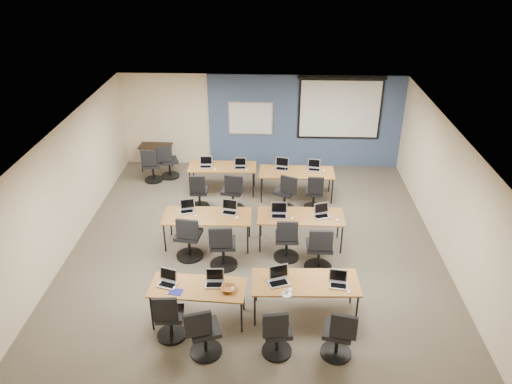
{
  "coord_description": "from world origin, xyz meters",
  "views": [
    {
      "loc": [
        0.37,
        -9.05,
        6.2
      ],
      "look_at": [
        0.01,
        0.4,
        1.21
      ],
      "focal_mm": 35.0,
      "sensor_mm": 36.0,
      "label": 1
    }
  ],
  "objects_px": {
    "training_table_back_left": "(222,168)",
    "laptop_7": "(322,213)",
    "spare_chair_a": "(168,164)",
    "task_chair_0": "(169,320)",
    "training_table_front_right": "(305,284)",
    "task_chair_3": "(339,337)",
    "task_chair_10": "(286,196)",
    "training_table_mid_left": "(207,217)",
    "laptop_3": "(338,282)",
    "training_table_front_left": "(198,289)",
    "utility_table": "(156,148)",
    "laptop_8": "(206,164)",
    "projector_screen": "(340,105)",
    "task_chair_11": "(314,195)",
    "laptop_5": "(229,209)",
    "laptop_11": "(314,167)",
    "task_chair_9": "(233,195)",
    "task_chair_2": "(277,336)",
    "laptop_2": "(279,278)",
    "laptop_6": "(279,213)",
    "laptop_4": "(187,208)",
    "laptop_10": "(282,166)",
    "task_chair_1": "(204,335)",
    "task_chair_8": "(199,194)",
    "laptop_0": "(168,281)",
    "whiteboard": "(251,118)",
    "task_chair_5": "(223,249)",
    "training_table_mid_right": "(301,217)",
    "task_chair_7": "(319,252)",
    "training_table_back_right": "(297,173)",
    "laptop_1": "(215,280)",
    "laptop_9": "(240,165)",
    "task_chair_4": "(189,241)",
    "spare_chair_b": "(152,168)"
  },
  "relations": [
    {
      "from": "projector_screen",
      "to": "laptop_6",
      "type": "bearing_deg",
      "value": -112.16
    },
    {
      "from": "training_table_back_right",
      "to": "laptop_4",
      "type": "relative_size",
      "value": 6.04
    },
    {
      "from": "whiteboard",
      "to": "task_chair_7",
      "type": "relative_size",
      "value": 1.22
    },
    {
      "from": "projector_screen",
      "to": "task_chair_11",
      "type": "height_order",
      "value": "projector_screen"
    },
    {
      "from": "training_table_back_left",
      "to": "laptop_7",
      "type": "distance_m",
      "value": 3.41
    },
    {
      "from": "task_chair_3",
      "to": "whiteboard",
      "type": "bearing_deg",
      "value": 116.54
    },
    {
      "from": "task_chair_10",
      "to": "task_chair_2",
      "type": "bearing_deg",
      "value": -67.96
    },
    {
      "from": "projector_screen",
      "to": "laptop_11",
      "type": "xyz_separation_m",
      "value": [
        -0.78,
        -1.77,
        -1.1
      ]
    },
    {
      "from": "task_chair_2",
      "to": "task_chair_10",
      "type": "xyz_separation_m",
      "value": [
        0.21,
        4.79,
        0.01
      ]
    },
    {
      "from": "task_chair_1",
      "to": "utility_table",
      "type": "xyz_separation_m",
      "value": [
        -2.3,
        7.1,
        0.24
      ]
    },
    {
      "from": "training_table_mid_left",
      "to": "whiteboard",
      "type": "bearing_deg",
      "value": 79.33
    },
    {
      "from": "laptop_4",
      "to": "laptop_8",
      "type": "distance_m",
      "value": 2.34
    },
    {
      "from": "training_table_mid_right",
      "to": "training_table_back_left",
      "type": "xyz_separation_m",
      "value": [
        -1.94,
        2.46,
        -0.0
      ]
    },
    {
      "from": "task_chair_1",
      "to": "training_table_back_left",
      "type": "bearing_deg",
      "value": 74.77
    },
    {
      "from": "laptop_6",
      "to": "task_chair_5",
      "type": "bearing_deg",
      "value": -141.62
    },
    {
      "from": "laptop_1",
      "to": "task_chair_9",
      "type": "relative_size",
      "value": 0.31
    },
    {
      "from": "task_chair_8",
      "to": "spare_chair_a",
      "type": "height_order",
      "value": "spare_chair_a"
    },
    {
      "from": "laptop_7",
      "to": "laptop_8",
      "type": "relative_size",
      "value": 1.03
    },
    {
      "from": "task_chair_3",
      "to": "laptop_10",
      "type": "xyz_separation_m",
      "value": [
        -0.87,
        5.69,
        0.38
      ]
    },
    {
      "from": "task_chair_8",
      "to": "spare_chair_b",
      "type": "bearing_deg",
      "value": 134.51
    },
    {
      "from": "laptop_11",
      "to": "spare_chair_b",
      "type": "height_order",
      "value": "spare_chair_b"
    },
    {
      "from": "task_chair_4",
      "to": "laptop_5",
      "type": "xyz_separation_m",
      "value": [
        0.8,
        0.73,
        0.36
      ]
    },
    {
      "from": "laptop_9",
      "to": "task_chair_4",
      "type": "bearing_deg",
      "value": -108.62
    },
    {
      "from": "training_table_mid_left",
      "to": "laptop_3",
      "type": "xyz_separation_m",
      "value": [
        2.57,
        -2.26,
        0.1
      ]
    },
    {
      "from": "training_table_mid_left",
      "to": "laptop_10",
      "type": "relative_size",
      "value": 5.5
    },
    {
      "from": "task_chair_9",
      "to": "projector_screen",
      "type": "bearing_deg",
      "value": 55.72
    },
    {
      "from": "task_chair_1",
      "to": "laptop_11",
      "type": "relative_size",
      "value": 3.17
    },
    {
      "from": "task_chair_4",
      "to": "training_table_front_right",
      "type": "bearing_deg",
      "value": -27.46
    },
    {
      "from": "training_table_back_right",
      "to": "spare_chair_a",
      "type": "distance_m",
      "value": 3.68
    },
    {
      "from": "task_chair_8",
      "to": "utility_table",
      "type": "distance_m",
      "value": 2.73
    },
    {
      "from": "task_chair_0",
      "to": "task_chair_2",
      "type": "xyz_separation_m",
      "value": [
        1.8,
        -0.3,
        -0.0
      ]
    },
    {
      "from": "spare_chair_a",
      "to": "laptop_4",
      "type": "bearing_deg",
      "value": -92.4
    },
    {
      "from": "task_chair_9",
      "to": "spare_chair_a",
      "type": "relative_size",
      "value": 1.03
    },
    {
      "from": "training_table_front_left",
      "to": "utility_table",
      "type": "bearing_deg",
      "value": 112.03
    },
    {
      "from": "training_table_front_right",
      "to": "laptop_0",
      "type": "relative_size",
      "value": 5.86
    },
    {
      "from": "laptop_5",
      "to": "laptop_8",
      "type": "bearing_deg",
      "value": 120.08
    },
    {
      "from": "training_table_front_left",
      "to": "task_chair_11",
      "type": "relative_size",
      "value": 1.74
    },
    {
      "from": "laptop_4",
      "to": "training_table_front_right",
      "type": "bearing_deg",
      "value": -60.06
    },
    {
      "from": "whiteboard",
      "to": "utility_table",
      "type": "bearing_deg",
      "value": -171.61
    },
    {
      "from": "task_chair_10",
      "to": "training_table_back_right",
      "type": "bearing_deg",
      "value": 92.6
    },
    {
      "from": "laptop_0",
      "to": "laptop_2",
      "type": "xyz_separation_m",
      "value": [
        1.94,
        0.13,
        0.01
      ]
    },
    {
      "from": "task_chair_1",
      "to": "laptop_6",
      "type": "bearing_deg",
      "value": 52.21
    },
    {
      "from": "laptop_2",
      "to": "laptop_5",
      "type": "xyz_separation_m",
      "value": [
        -1.07,
        2.4,
        -0.0
      ]
    },
    {
      "from": "training_table_front_right",
      "to": "task_chair_10",
      "type": "xyz_separation_m",
      "value": [
        -0.29,
        3.79,
        -0.28
      ]
    },
    {
      "from": "training_table_front_right",
      "to": "task_chair_3",
      "type": "distance_m",
      "value": 1.15
    },
    {
      "from": "task_chair_1",
      "to": "laptop_2",
      "type": "xyz_separation_m",
      "value": [
        1.2,
        1.04,
        0.38
      ]
    },
    {
      "from": "task_chair_10",
      "to": "training_table_back_left",
      "type": "bearing_deg",
      "value": 174.52
    },
    {
      "from": "task_chair_2",
      "to": "spare_chair_a",
      "type": "bearing_deg",
      "value": 105.64
    },
    {
      "from": "task_chair_9",
      "to": "whiteboard",
      "type": "bearing_deg",
      "value": 95.41
    },
    {
      "from": "spare_chair_a",
      "to": "task_chair_0",
      "type": "bearing_deg",
      "value": -99.91
    }
  ]
}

